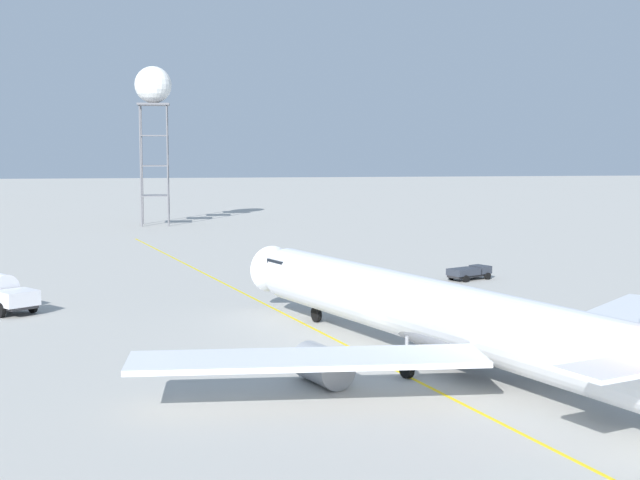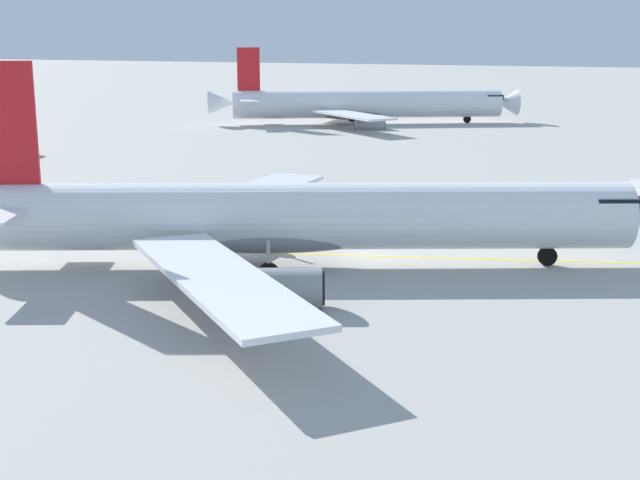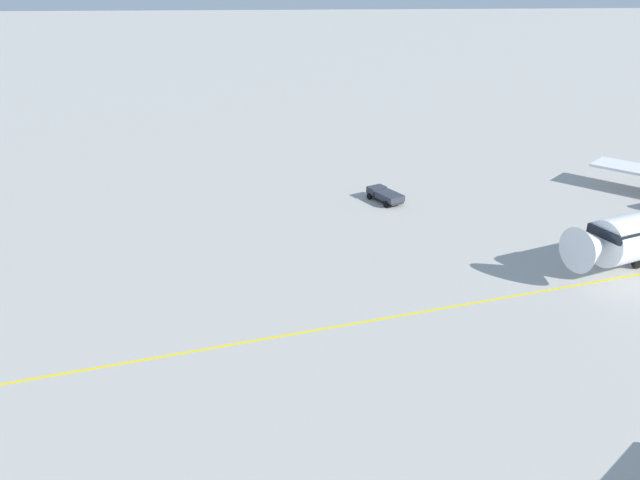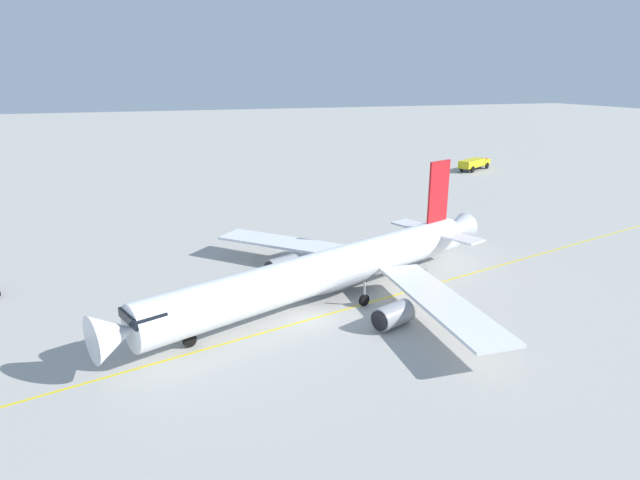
# 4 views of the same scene
# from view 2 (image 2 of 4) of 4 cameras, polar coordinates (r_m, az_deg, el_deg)

# --- Properties ---
(ground_plane) EXTENTS (600.00, 600.00, 0.00)m
(ground_plane) POSITION_cam_2_polar(r_m,az_deg,el_deg) (51.88, 3.03, -1.26)
(ground_plane) COLOR #ADAAA3
(airliner_main) EXTENTS (41.36, 35.39, 11.55)m
(airliner_main) POSITION_cam_2_polar(r_m,az_deg,el_deg) (49.61, -1.79, 1.36)
(airliner_main) COLOR white
(airliner_main) RESTS_ON ground_plane
(airliner_secondary) EXTENTS (42.15, 31.41, 11.53)m
(airliner_secondary) POSITION_cam_2_polar(r_m,az_deg,el_deg) (128.33, 2.86, 8.70)
(airliner_secondary) COLOR white
(airliner_secondary) RESTS_ON ground_plane
(taxiway_centreline) EXTENTS (144.42, 36.07, 0.01)m
(taxiway_centreline) POSITION_cam_2_polar(r_m,az_deg,el_deg) (52.76, 1.07, -0.99)
(taxiway_centreline) COLOR yellow
(taxiway_centreline) RESTS_ON ground_plane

